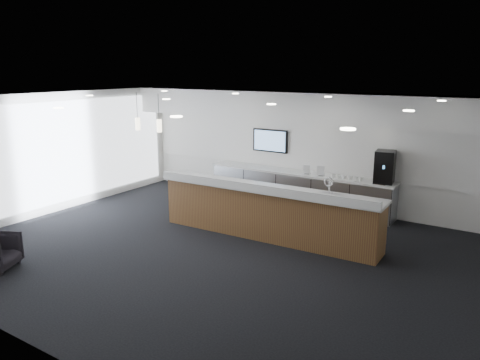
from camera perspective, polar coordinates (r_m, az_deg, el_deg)
The scene contains 22 objects.
ground at distance 9.50m, azimuth -2.84°, elevation -8.64°, with size 10.00×10.00×0.00m, color black.
ceiling at distance 8.82m, azimuth -3.07°, elevation 9.73°, with size 10.00×8.00×0.02m, color black.
back_wall at distance 12.43m, azimuth 7.94°, elevation 3.77°, with size 10.00×0.02×3.00m, color white.
left_wall at distance 12.59m, azimuth -21.75°, elevation 3.05°, with size 0.02×8.00×3.00m, color white.
soffit_bulkhead at distance 11.89m, azimuth 7.18°, elevation 8.94°, with size 10.00×0.90×0.70m, color white.
alcove_panel at distance 12.39m, azimuth 7.89°, elevation 4.21°, with size 9.80×0.06×1.40m, color white.
window_blinds_wall at distance 12.56m, azimuth -21.65°, elevation 3.04°, with size 0.04×7.36×2.55m, color silver.
back_credenza at distance 12.33m, azimuth 7.07°, elevation -1.15°, with size 5.06×0.66×0.95m.
wall_tv at distance 12.78m, azimuth 3.71°, elevation 4.82°, with size 1.05×0.08×0.62m.
pendant_left at distance 11.03m, azimuth -10.73°, elevation 6.37°, with size 0.12×0.12×0.30m, color #FFEEC6.
pendant_right at distance 11.53m, azimuth -13.27°, elevation 6.55°, with size 0.12×0.12×0.30m, color #FFEEC6.
ceiling_can_lights at distance 8.82m, azimuth -3.07°, elevation 9.54°, with size 7.00×5.00×0.02m, color white, non-canonical shape.
service_counter at distance 10.07m, azimuth 3.35°, elevation -3.86°, with size 5.01×0.98×1.49m.
coffee_machine at distance 11.42m, azimuth 17.24°, elevation 1.54°, with size 0.50×0.60×0.76m.
info_sign_left at distance 11.97m, azimuth 8.13°, elevation 1.27°, with size 0.17×0.02×0.23m, color white.
info_sign_right at distance 11.82m, azimuth 9.80°, elevation 1.10°, with size 0.19×0.02×0.25m, color white.
cup_0 at distance 11.48m, azimuth 14.52°, elevation 0.10°, with size 0.11×0.11×0.10m, color white.
cup_1 at distance 11.52m, azimuth 13.86°, elevation 0.19°, with size 0.11×0.11×0.10m, color white.
cup_2 at distance 11.57m, azimuth 13.21°, elevation 0.28°, with size 0.11×0.11×0.10m, color white.
cup_3 at distance 11.61m, azimuth 12.56°, elevation 0.37°, with size 0.11×0.11×0.10m, color white.
cup_4 at distance 11.66m, azimuth 11.92°, elevation 0.45°, with size 0.11×0.11×0.10m, color white.
cup_5 at distance 11.71m, azimuth 11.28°, elevation 0.54°, with size 0.11×0.11×0.10m, color white.
Camera 1 is at (5.17, -7.11, 3.58)m, focal length 35.00 mm.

